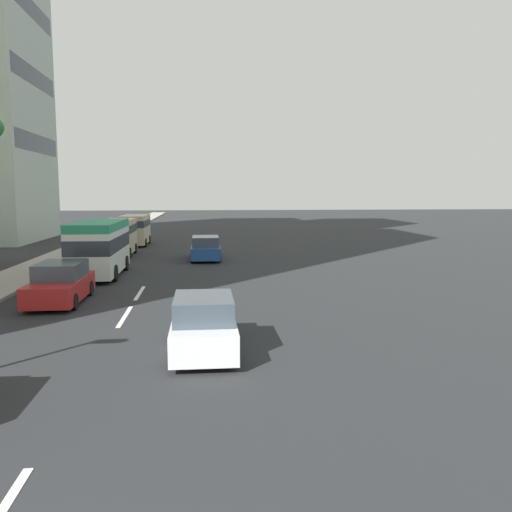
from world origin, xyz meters
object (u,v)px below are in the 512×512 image
object	(u,v)px
car_lead	(61,284)
van_seventh	(135,228)
car_third	(204,325)
car_fifth	(206,248)
minibus_fourth	(100,246)
van_second	(118,235)

from	to	relation	value
car_lead	van_seventh	world-z (taller)	van_seventh
car_third	car_fifth	distance (m)	20.18
minibus_fourth	car_third	bearing A→B (deg)	21.52
car_lead	van_second	xyz separation A→B (m)	(15.78, 0.21, 0.69)
car_third	minibus_fourth	bearing A→B (deg)	21.52
van_second	van_seventh	bearing A→B (deg)	178.28
car_lead	van_seventh	xyz separation A→B (m)	(23.18, -0.01, 0.69)
minibus_fourth	van_seventh	distance (m)	16.38
car_third	van_seventh	xyz separation A→B (m)	(30.35, 5.75, 0.70)
car_lead	car_fifth	world-z (taller)	car_lead
car_fifth	van_second	bearing A→B (deg)	65.59
minibus_fourth	van_seventh	world-z (taller)	minibus_fourth
minibus_fourth	van_seventh	bearing A→B (deg)	-179.16
van_second	minibus_fourth	bearing A→B (deg)	2.96
car_lead	van_seventh	distance (m)	23.19
car_third	car_fifth	size ratio (longest dim) A/B	0.87
car_third	minibus_fourth	xyz separation A→B (m)	(13.97, 5.51, 0.85)
minibus_fourth	car_lead	bearing A→B (deg)	-2.14
car_lead	minibus_fourth	distance (m)	6.86
van_second	car_third	bearing A→B (deg)	14.58
car_third	car_fifth	bearing A→B (deg)	-0.41
van_second	van_seventh	distance (m)	7.40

